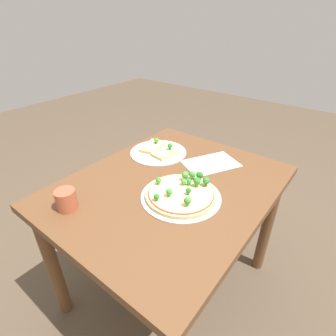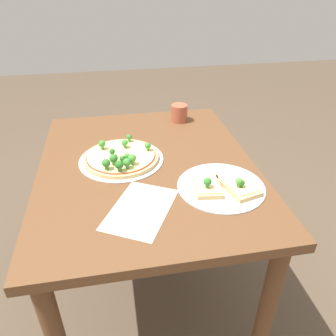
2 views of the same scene
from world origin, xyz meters
TOP-DOWN VIEW (x-y plane):
  - ground_plane at (0.00, 0.00)m, footprint 8.00×8.00m
  - dining_table at (0.00, 0.00)m, footprint 1.02×0.82m
  - pizza_tray_whole at (0.04, 0.10)m, footprint 0.33×0.33m
  - pizza_tray_slice at (-0.21, -0.24)m, footprint 0.31×0.31m
  - drinking_cup at (0.38, -0.21)m, footprint 0.08×0.08m
  - paper_menu at (-0.27, 0.05)m, footprint 0.32×0.28m

SIDE VIEW (x-z plane):
  - ground_plane at x=0.00m, z-range 0.00..0.00m
  - dining_table at x=0.00m, z-range 0.25..0.97m
  - paper_menu at x=-0.27m, z-range 0.72..0.72m
  - pizza_tray_slice at x=-0.21m, z-range 0.70..0.76m
  - pizza_tray_whole at x=0.04m, z-range 0.70..0.77m
  - drinking_cup at x=0.38m, z-range 0.72..0.80m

